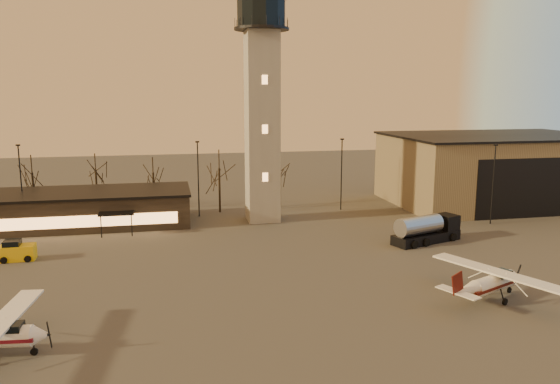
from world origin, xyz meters
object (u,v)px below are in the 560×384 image
hangar (495,169)px  terminal (88,208)px  service_cart (17,252)px  control_tower (262,94)px  fuel_truck (426,231)px  cessna_front (494,286)px

hangar → terminal: size_ratio=1.20×
hangar → terminal: hangar is taller
hangar → service_cart: bearing=-165.8°
control_tower → terminal: bearing=174.9°
control_tower → service_cart: bearing=-156.0°
hangar → service_cart: size_ratio=9.28×
control_tower → fuel_truck: bearing=-41.7°
hangar → terminal: bearing=-178.0°
fuel_truck → service_cart: 43.03m
service_cart → control_tower: bearing=23.3°
fuel_truck → service_cart: (-42.97, 2.25, -0.44)m
control_tower → cessna_front: control_tower is taller
control_tower → fuel_truck: 26.18m
service_cart → terminal: bearing=69.7°
control_tower → hangar: control_tower is taller
terminal → fuel_truck: 41.29m
hangar → cessna_front: 41.78m
terminal → service_cart: bearing=-109.7°
control_tower → service_cart: 33.38m
terminal → service_cart: size_ratio=7.70×
terminal → cessna_front: size_ratio=2.23×
fuel_truck → cessna_front: bearing=-117.5°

